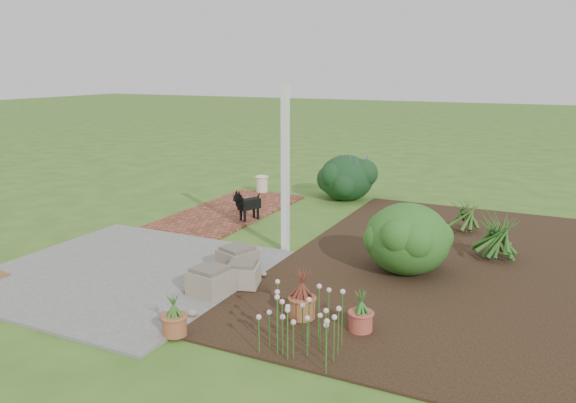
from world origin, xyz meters
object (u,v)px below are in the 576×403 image
at_px(stone_trough_near, 210,282).
at_px(black_dog, 247,203).
at_px(evergreen_shrub, 408,237).
at_px(cream_ceramic_urn, 262,184).

distance_m(stone_trough_near, black_dog, 3.41).
height_order(stone_trough_near, evergreen_shrub, evergreen_shrub).
bearing_deg(evergreen_shrub, cream_ceramic_urn, 139.63).
relative_size(stone_trough_near, cream_ceramic_urn, 1.27).
height_order(stone_trough_near, black_dog, black_dog).
bearing_deg(cream_ceramic_urn, black_dog, -67.95).
height_order(cream_ceramic_urn, evergreen_shrub, evergreen_shrub).
xyz_separation_m(black_dog, evergreen_shrub, (3.25, -1.30, 0.16)).
bearing_deg(stone_trough_near, evergreen_shrub, 43.45).
xyz_separation_m(cream_ceramic_urn, evergreen_shrub, (4.15, -3.53, 0.30)).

